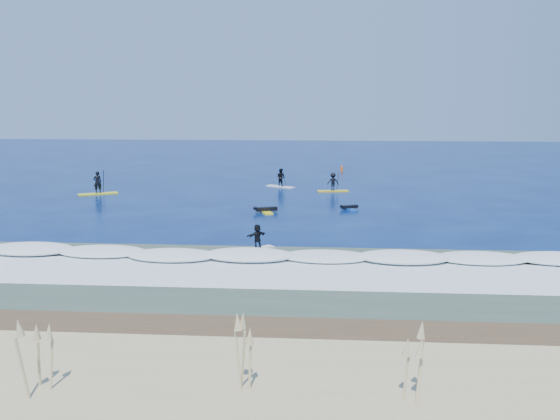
# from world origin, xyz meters

# --- Properties ---
(ground) EXTENTS (160.00, 160.00, 0.00)m
(ground) POSITION_xyz_m (0.00, 0.00, 0.00)
(ground) COLOR #031146
(ground) RESTS_ON ground
(wet_sand_strip) EXTENTS (90.00, 5.00, 0.08)m
(wet_sand_strip) POSITION_xyz_m (0.00, -21.50, 0.00)
(wet_sand_strip) COLOR #453620
(wet_sand_strip) RESTS_ON ground
(shallow_water) EXTENTS (90.00, 13.00, 0.01)m
(shallow_water) POSITION_xyz_m (0.00, -14.00, 0.01)
(shallow_water) COLOR #344738
(shallow_water) RESTS_ON ground
(breaking_wave) EXTENTS (40.00, 6.00, 0.30)m
(breaking_wave) POSITION_xyz_m (0.00, -10.00, 0.00)
(breaking_wave) COLOR white
(breaking_wave) RESTS_ON ground
(whitewater) EXTENTS (34.00, 5.00, 0.02)m
(whitewater) POSITION_xyz_m (0.00, -13.00, 0.00)
(whitewater) COLOR silver
(whitewater) RESTS_ON ground
(dune_grass) EXTENTS (40.00, 4.00, 1.70)m
(dune_grass) POSITION_xyz_m (0.00, -27.00, 1.85)
(dune_grass) COLOR #CCB77D
(dune_grass) RESTS_ON dune
(sup_paddler_left) EXTENTS (3.32, 2.31, 2.34)m
(sup_paddler_left) POSITION_xyz_m (-14.77, 10.52, 0.73)
(sup_paddler_left) COLOR yellow
(sup_paddler_left) RESTS_ON ground
(sup_paddler_center) EXTENTS (2.85, 2.10, 2.02)m
(sup_paddler_center) POSITION_xyz_m (0.74, 16.04, 0.76)
(sup_paddler_center) COLOR silver
(sup_paddler_center) RESTS_ON ground
(sup_paddler_right) EXTENTS (2.84, 1.13, 1.94)m
(sup_paddler_right) POSITION_xyz_m (5.59, 13.62, 0.76)
(sup_paddler_right) COLOR gold
(sup_paddler_right) RESTS_ON ground
(prone_paddler_near) EXTENTS (1.76, 2.34, 0.48)m
(prone_paddler_near) POSITION_xyz_m (0.56, 3.13, 0.16)
(prone_paddler_near) COLOR yellow
(prone_paddler_near) RESTS_ON ground
(prone_paddler_far) EXTENTS (1.41, 1.89, 0.39)m
(prone_paddler_far) POSITION_xyz_m (6.71, 4.69, 0.13)
(prone_paddler_far) COLOR #1751B0
(prone_paddler_far) RESTS_ON ground
(wave_surfer) EXTENTS (1.81, 1.72, 1.42)m
(wave_surfer) POSITION_xyz_m (1.31, -8.92, 0.81)
(wave_surfer) COLOR silver
(wave_surfer) RESTS_ON breaking_wave
(marker_buoy) EXTENTS (0.32, 0.32, 0.76)m
(marker_buoy) POSITION_xyz_m (6.73, 29.00, 0.33)
(marker_buoy) COLOR #EB5A14
(marker_buoy) RESTS_ON ground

